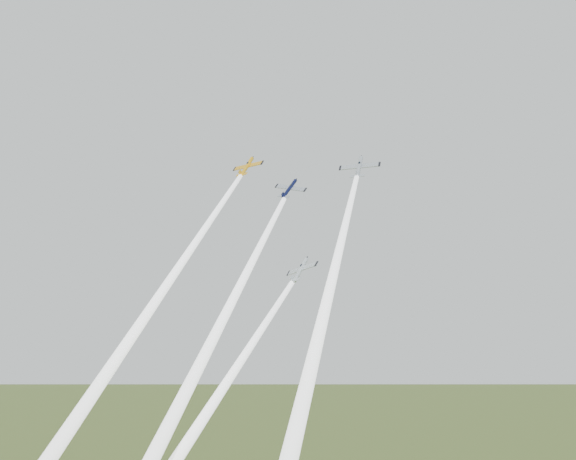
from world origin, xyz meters
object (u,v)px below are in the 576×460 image
(plane_yellow, at_px, (247,167))
(plane_silver_right, at_px, (359,167))
(plane_navy, at_px, (289,189))
(plane_silver_low, at_px, (300,270))

(plane_yellow, distance_m, plane_silver_right, 26.78)
(plane_navy, bearing_deg, plane_silver_low, -45.28)
(plane_navy, xyz_separation_m, plane_silver_right, (11.75, 7.05, 4.13))
(plane_silver_right, bearing_deg, plane_silver_low, -133.82)
(plane_yellow, xyz_separation_m, plane_silver_low, (20.42, -9.74, -23.95))
(plane_navy, height_order, plane_silver_right, plane_silver_right)
(plane_yellow, distance_m, plane_silver_low, 32.95)
(plane_silver_low, bearing_deg, plane_yellow, 165.09)
(plane_navy, relative_size, plane_silver_right, 0.83)
(plane_silver_right, distance_m, plane_silver_low, 24.53)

